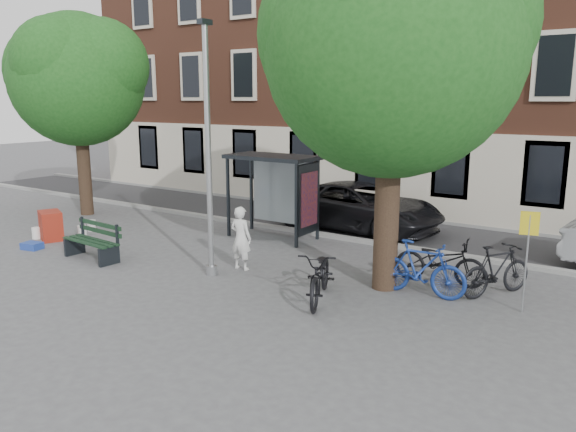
% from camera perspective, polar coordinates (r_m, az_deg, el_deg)
% --- Properties ---
extents(ground, '(90.00, 90.00, 0.00)m').
position_cam_1_polar(ground, '(14.27, -7.73, -5.93)').
color(ground, '#4C4C4F').
rests_on(ground, ground).
extents(road, '(40.00, 4.00, 0.01)m').
position_cam_1_polar(road, '(19.84, 5.84, -0.82)').
color(road, '#28282B').
rests_on(road, ground).
extents(curb_near, '(40.00, 0.25, 0.12)m').
position_cam_1_polar(curb_near, '(18.14, 2.83, -1.80)').
color(curb_near, gray).
rests_on(curb_near, ground).
extents(curb_far, '(40.00, 0.25, 0.12)m').
position_cam_1_polar(curb_far, '(21.58, 8.37, 0.29)').
color(curb_far, gray).
rests_on(curb_far, ground).
extents(building_row, '(30.00, 8.00, 14.00)m').
position_cam_1_polar(building_row, '(24.96, 13.09, 17.68)').
color(building_row, brown).
rests_on(building_row, ground).
extents(lamppost, '(0.28, 0.35, 6.11)m').
position_cam_1_polar(lamppost, '(13.69, -8.06, 5.24)').
color(lamppost, '#9EA0A3').
rests_on(lamppost, ground).
extents(tree_right, '(5.76, 5.60, 8.20)m').
position_cam_1_polar(tree_right, '(12.62, 10.47, 17.50)').
color(tree_right, black).
rests_on(tree_right, ground).
extents(tree_left, '(5.18, 4.86, 7.40)m').
position_cam_1_polar(tree_left, '(22.30, -20.87, 13.36)').
color(tree_left, black).
rests_on(tree_left, ground).
extents(bus_shelter, '(2.85, 1.45, 2.62)m').
position_cam_1_polar(bus_shelter, '(17.37, -0.36, 3.86)').
color(bus_shelter, '#1E2328').
rests_on(bus_shelter, ground).
extents(painter, '(0.62, 0.42, 1.65)m').
position_cam_1_polar(painter, '(14.43, -4.81, -2.26)').
color(painter, silver).
rests_on(painter, ground).
extents(bench, '(1.97, 0.77, 0.99)m').
position_cam_1_polar(bench, '(16.28, -19.21, -2.60)').
color(bench, '#1E2328').
rests_on(bench, ground).
extents(bike_a, '(2.21, 0.98, 1.13)m').
position_cam_1_polar(bike_a, '(13.79, 15.17, -4.43)').
color(bike_a, black).
rests_on(bike_a, ground).
extents(bike_b, '(2.11, 0.68, 1.25)m').
position_cam_1_polar(bike_b, '(12.86, 13.28, -5.22)').
color(bike_b, navy).
rests_on(bike_b, ground).
extents(bike_c, '(1.58, 2.38, 1.18)m').
position_cam_1_polar(bike_c, '(12.23, 3.36, -5.97)').
color(bike_c, black).
rests_on(bike_c, ground).
extents(bike_d, '(1.47, 1.98, 1.18)m').
position_cam_1_polar(bike_d, '(13.36, 20.44, -5.18)').
color(bike_d, black).
rests_on(bike_d, ground).
extents(car_dark, '(5.85, 3.08, 1.57)m').
position_cam_1_polar(car_dark, '(18.97, 7.31, 0.97)').
color(car_dark, black).
rests_on(car_dark, ground).
extents(red_stand, '(1.07, 0.92, 0.90)m').
position_cam_1_polar(red_stand, '(19.00, -22.95, -0.90)').
color(red_stand, maroon).
rests_on(red_stand, ground).
extents(blue_crate, '(0.62, 0.50, 0.20)m').
position_cam_1_polar(blue_crate, '(18.10, -24.56, -2.77)').
color(blue_crate, '#203B94').
rests_on(blue_crate, ground).
extents(bucket_a, '(0.28, 0.28, 0.36)m').
position_cam_1_polar(bucket_a, '(19.11, -20.18, -1.44)').
color(bucket_a, silver).
rests_on(bucket_a, ground).
extents(bucket_b, '(0.33, 0.33, 0.36)m').
position_cam_1_polar(bucket_b, '(19.85, -19.33, -0.91)').
color(bucket_b, silver).
rests_on(bucket_b, ground).
extents(bucket_c, '(0.32, 0.32, 0.36)m').
position_cam_1_polar(bucket_c, '(19.37, -24.18, -1.59)').
color(bucket_c, white).
rests_on(bucket_c, ground).
extents(notice_sign, '(0.36, 0.13, 2.12)m').
position_cam_1_polar(notice_sign, '(12.28, 23.23, -2.07)').
color(notice_sign, '#9EA0A3').
rests_on(notice_sign, ground).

